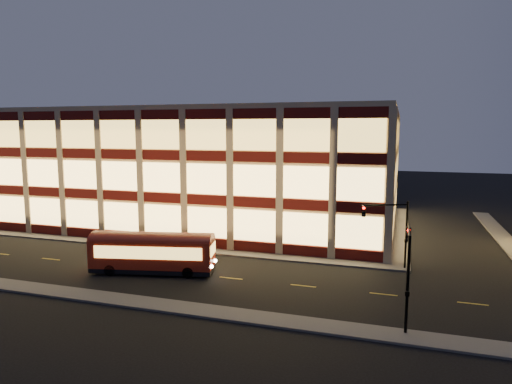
% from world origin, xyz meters
% --- Properties ---
extents(ground, '(200.00, 200.00, 0.00)m').
position_xyz_m(ground, '(0.00, 0.00, 0.00)').
color(ground, black).
rests_on(ground, ground).
extents(sidewalk_office_south, '(54.00, 2.00, 0.15)m').
position_xyz_m(sidewalk_office_south, '(-3.00, 1.00, 0.07)').
color(sidewalk_office_south, '#514F4C').
rests_on(sidewalk_office_south, ground).
extents(sidewalk_office_east, '(2.00, 30.00, 0.15)m').
position_xyz_m(sidewalk_office_east, '(23.00, 17.00, 0.07)').
color(sidewalk_office_east, '#514F4C').
rests_on(sidewalk_office_east, ground).
extents(sidewalk_tower_west, '(2.00, 30.00, 0.15)m').
position_xyz_m(sidewalk_tower_west, '(34.00, 17.00, 0.07)').
color(sidewalk_tower_west, '#514F4C').
rests_on(sidewalk_tower_west, ground).
extents(sidewalk_near, '(100.00, 2.00, 0.15)m').
position_xyz_m(sidewalk_near, '(0.00, -13.00, 0.07)').
color(sidewalk_near, '#514F4C').
rests_on(sidewalk_near, ground).
extents(office_building, '(50.45, 30.45, 14.50)m').
position_xyz_m(office_building, '(-2.91, 16.91, 7.25)').
color(office_building, tan).
rests_on(office_building, ground).
extents(traffic_signal_far, '(3.79, 1.87, 6.00)m').
position_xyz_m(traffic_signal_far, '(22.21, 0.24, 4.11)').
color(traffic_signal_far, black).
rests_on(traffic_signal_far, ground).
extents(traffic_signal_near, '(0.32, 4.45, 6.00)m').
position_xyz_m(traffic_signal_near, '(23.50, -11.03, 4.13)').
color(traffic_signal_near, black).
rests_on(traffic_signal_near, ground).
extents(trolley_bus, '(10.58, 4.70, 3.48)m').
position_xyz_m(trolley_bus, '(3.17, -6.58, 1.93)').
color(trolley_bus, '#9B1A08').
rests_on(trolley_bus, ground).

